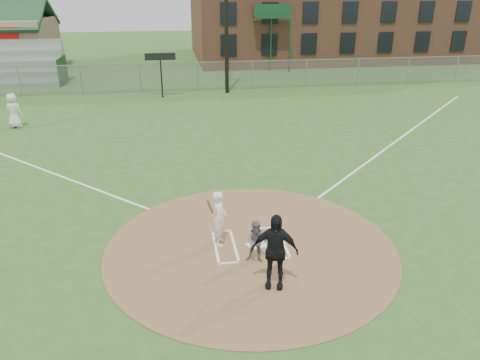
{
  "coord_description": "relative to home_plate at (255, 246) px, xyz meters",
  "views": [
    {
      "loc": [
        -2.09,
        -11.58,
        7.06
      ],
      "look_at": [
        0.0,
        2.0,
        1.3
      ],
      "focal_mm": 35.0,
      "sensor_mm": 36.0,
      "label": 1
    }
  ],
  "objects": [
    {
      "name": "foul_line_third",
      "position": [
        -9.14,
        8.97,
        -0.03
      ],
      "size": [
        17.04,
        17.04,
        0.01
      ],
      "primitive_type": "cube",
      "rotation": [
        0.0,
        0.0,
        0.79
      ],
      "color": "white",
      "rests_on": "ground"
    },
    {
      "name": "batters_boxes",
      "position": [
        -0.14,
        0.12,
        -0.01
      ],
      "size": [
        2.08,
        1.88,
        0.01
      ],
      "color": "white",
      "rests_on": "dirt_circle"
    },
    {
      "name": "outfield_fence",
      "position": [
        -0.14,
        21.97,
        0.98
      ],
      "size": [
        56.08,
        0.08,
        2.03
      ],
      "color": "slate",
      "rests_on": "ground"
    },
    {
      "name": "ondeck_player",
      "position": [
        -10.39,
        14.07,
        0.87
      ],
      "size": [
        1.04,
        0.86,
        1.82
      ],
      "primitive_type": "imported",
      "rotation": [
        0.0,
        0.0,
        2.78
      ],
      "color": "silver",
      "rests_on": "ground"
    },
    {
      "name": "umpire",
      "position": [
        0.11,
        -1.96,
        0.98
      ],
      "size": [
        1.26,
        0.8,
        1.99
      ],
      "primitive_type": "imported",
      "rotation": [
        0.0,
        0.0,
        -0.29
      ],
      "color": "black",
      "rests_on": "dirt_circle"
    },
    {
      "name": "foul_line_first",
      "position": [
        8.86,
        8.97,
        -0.03
      ],
      "size": [
        17.04,
        17.04,
        0.01
      ],
      "primitive_type": "cube",
      "rotation": [
        0.0,
        0.0,
        -0.79
      ],
      "color": "white",
      "rests_on": "ground"
    },
    {
      "name": "batter_at_plate",
      "position": [
        -1.0,
        0.3,
        0.82
      ],
      "size": [
        0.68,
        1.03,
        1.78
      ],
      "color": "white",
      "rests_on": "dirt_circle"
    },
    {
      "name": "scoreboard_sign",
      "position": [
        -2.64,
        20.17,
        2.35
      ],
      "size": [
        2.0,
        0.1,
        2.93
      ],
      "color": "black",
      "rests_on": "ground"
    },
    {
      "name": "catcher",
      "position": [
        -0.11,
        -0.79,
        0.59
      ],
      "size": [
        0.71,
        0.62,
        1.22
      ],
      "primitive_type": "imported",
      "rotation": [
        0.0,
        0.0,
        -0.32
      ],
      "color": "slate",
      "rests_on": "dirt_circle"
    },
    {
      "name": "home_plate",
      "position": [
        0.0,
        0.0,
        0.0
      ],
      "size": [
        0.57,
        0.57,
        0.03
      ],
      "primitive_type": "cube",
      "rotation": [
        0.0,
        0.0,
        0.38
      ],
      "color": "white",
      "rests_on": "dirt_circle"
    },
    {
      "name": "bleachers",
      "position": [
        -13.14,
        26.17,
        1.55
      ],
      "size": [
        6.08,
        3.2,
        3.2
      ],
      "color": "#B7BABF",
      "rests_on": "ground"
    },
    {
      "name": "dirt_circle",
      "position": [
        -0.14,
        -0.03,
        -0.02
      ],
      "size": [
        8.4,
        8.4,
        0.02
      ],
      "primitive_type": "cylinder",
      "color": "olive",
      "rests_on": "ground"
    },
    {
      "name": "ground",
      "position": [
        -0.14,
        -0.03,
        -0.03
      ],
      "size": [
        140.0,
        140.0,
        0.0
      ],
      "primitive_type": "plane",
      "color": "#2E581E",
      "rests_on": "ground"
    }
  ]
}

